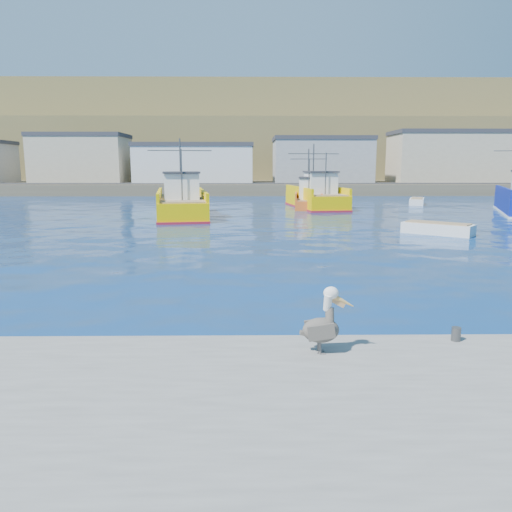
{
  "coord_description": "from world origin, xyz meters",
  "views": [
    {
      "loc": [
        -1.45,
        -13.61,
        4.22
      ],
      "look_at": [
        -1.23,
        3.41,
        1.14
      ],
      "focal_mm": 35.0,
      "sensor_mm": 36.0,
      "label": 1
    }
  ],
  "objects_px": {
    "boat_orange": "(308,199)",
    "trawler_yellow_b": "(316,198)",
    "trawler_yellow_a": "(182,204)",
    "pelican": "(323,325)",
    "skiff_far": "(417,202)",
    "skiff_mid": "(438,230)"
  },
  "relations": [
    {
      "from": "trawler_yellow_b",
      "to": "pelican",
      "type": "distance_m",
      "value": 41.63
    },
    {
      "from": "trawler_yellow_a",
      "to": "boat_orange",
      "type": "distance_m",
      "value": 14.19
    },
    {
      "from": "trawler_yellow_a",
      "to": "boat_orange",
      "type": "height_order",
      "value": "trawler_yellow_a"
    },
    {
      "from": "boat_orange",
      "to": "pelican",
      "type": "bearing_deg",
      "value": -96.22
    },
    {
      "from": "boat_orange",
      "to": "trawler_yellow_b",
      "type": "bearing_deg",
      "value": 40.48
    },
    {
      "from": "trawler_yellow_a",
      "to": "pelican",
      "type": "distance_m",
      "value": 33.03
    },
    {
      "from": "boat_orange",
      "to": "pelican",
      "type": "distance_m",
      "value": 40.72
    },
    {
      "from": "trawler_yellow_a",
      "to": "pelican",
      "type": "bearing_deg",
      "value": -77.51
    },
    {
      "from": "pelican",
      "to": "trawler_yellow_a",
      "type": "bearing_deg",
      "value": 102.49
    },
    {
      "from": "trawler_yellow_a",
      "to": "boat_orange",
      "type": "bearing_deg",
      "value": 35.48
    },
    {
      "from": "trawler_yellow_a",
      "to": "trawler_yellow_b",
      "type": "height_order",
      "value": "trawler_yellow_a"
    },
    {
      "from": "trawler_yellow_b",
      "to": "pelican",
      "type": "xyz_separation_m",
      "value": [
        -5.35,
        -41.28,
        0.04
      ]
    },
    {
      "from": "trawler_yellow_b",
      "to": "pelican",
      "type": "relative_size",
      "value": 8.64
    },
    {
      "from": "skiff_mid",
      "to": "skiff_far",
      "type": "bearing_deg",
      "value": 74.44
    },
    {
      "from": "boat_orange",
      "to": "pelican",
      "type": "xyz_separation_m",
      "value": [
        -4.41,
        -40.48,
        0.11
      ]
    },
    {
      "from": "trawler_yellow_a",
      "to": "skiff_mid",
      "type": "xyz_separation_m",
      "value": [
        17.44,
        -11.02,
        -0.77
      ]
    },
    {
      "from": "trawler_yellow_b",
      "to": "pelican",
      "type": "height_order",
      "value": "trawler_yellow_b"
    },
    {
      "from": "trawler_yellow_b",
      "to": "skiff_mid",
      "type": "distance_m",
      "value": 20.67
    },
    {
      "from": "trawler_yellow_b",
      "to": "pelican",
      "type": "bearing_deg",
      "value": -97.38
    },
    {
      "from": "skiff_far",
      "to": "skiff_mid",
      "type": "bearing_deg",
      "value": -105.56
    },
    {
      "from": "skiff_far",
      "to": "trawler_yellow_a",
      "type": "bearing_deg",
      "value": -151.32
    },
    {
      "from": "skiff_far",
      "to": "trawler_yellow_b",
      "type": "bearing_deg",
      "value": -160.27
    }
  ]
}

